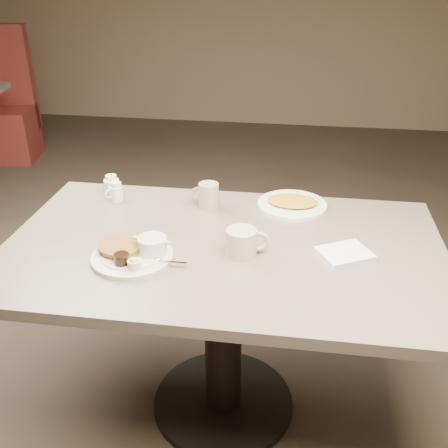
# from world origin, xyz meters

# --- Properties ---
(room) EXTENTS (7.04, 8.04, 2.84)m
(room) POSITION_xyz_m (0.00, 0.00, 1.40)
(room) COLOR #4C3F33
(room) RESTS_ON ground
(diner_table) EXTENTS (1.50, 0.90, 0.75)m
(diner_table) POSITION_xyz_m (0.00, 0.00, 0.58)
(diner_table) COLOR slate
(diner_table) RESTS_ON ground
(main_plate) EXTENTS (0.34, 0.30, 0.07)m
(main_plate) POSITION_xyz_m (-0.27, -0.13, 0.77)
(main_plate) COLOR silver
(main_plate) RESTS_ON diner_table
(coffee_mug_near) EXTENTS (0.15, 0.12, 0.09)m
(coffee_mug_near) POSITION_xyz_m (0.07, -0.05, 0.80)
(coffee_mug_near) COLOR beige
(coffee_mug_near) RESTS_ON diner_table
(napkin) EXTENTS (0.20, 0.19, 0.02)m
(napkin) POSITION_xyz_m (0.41, -0.02, 0.76)
(napkin) COLOR white
(napkin) RESTS_ON diner_table
(coffee_mug_far) EXTENTS (0.12, 0.10, 0.10)m
(coffee_mug_far) POSITION_xyz_m (-0.10, 0.29, 0.80)
(coffee_mug_far) COLOR #B5A799
(coffee_mug_far) RESTS_ON diner_table
(creamer_left) EXTENTS (0.07, 0.07, 0.08)m
(creamer_left) POSITION_xyz_m (-0.48, 0.29, 0.79)
(creamer_left) COLOR white
(creamer_left) RESTS_ON diner_table
(creamer_right) EXTENTS (0.08, 0.07, 0.08)m
(creamer_right) POSITION_xyz_m (-0.52, 0.36, 0.79)
(creamer_right) COLOR white
(creamer_right) RESTS_ON diner_table
(hash_plate) EXTENTS (0.28, 0.28, 0.04)m
(hash_plate) POSITION_xyz_m (0.22, 0.34, 0.76)
(hash_plate) COLOR white
(hash_plate) RESTS_ON diner_table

